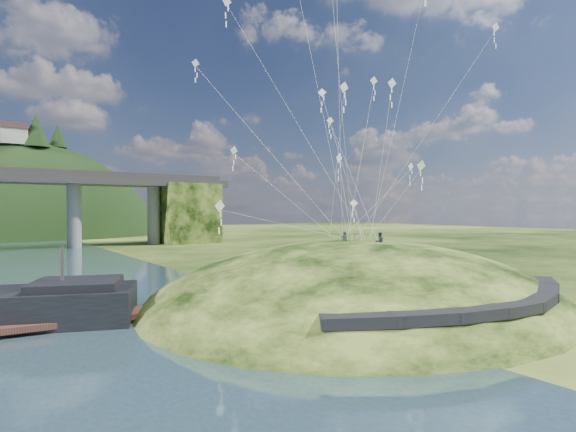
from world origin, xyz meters
TOP-DOWN VIEW (x-y plane):
  - ground at (0.00, 0.00)m, footprint 320.00×320.00m
  - grass_hill at (8.00, 2.00)m, footprint 36.00×32.00m
  - footpath at (7.46, -9.74)m, footprint 22.29×5.84m
  - wooden_dock at (-9.09, 6.83)m, footprint 15.65×3.89m
  - kite_flyers at (8.74, 1.39)m, footprint 2.37×2.94m
  - kite_swarm at (6.44, 2.89)m, footprint 20.97×17.36m

SIDE VIEW (x-z plane):
  - grass_hill at x=8.00m, z-range -8.00..5.00m
  - ground at x=0.00m, z-range 0.00..0.00m
  - wooden_dock at x=-9.09m, z-range -0.07..1.04m
  - footpath at x=7.46m, z-range 1.67..2.50m
  - kite_flyers at x=8.74m, z-range 4.96..6.53m
  - kite_swarm at x=6.44m, z-range 6.23..27.78m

